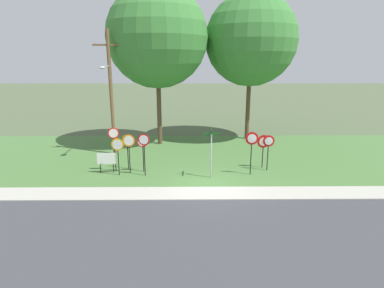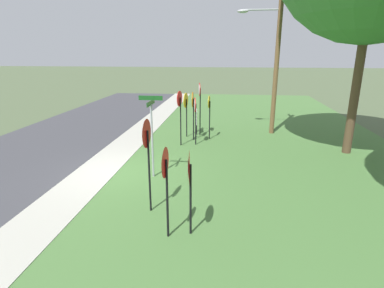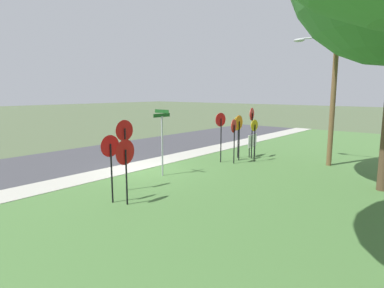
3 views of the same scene
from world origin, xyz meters
name	(u,v)px [view 1 (image 1 of 3)]	position (x,y,z in m)	size (l,w,h in m)	color
ground_plane	(209,188)	(0.00, 0.00, 0.00)	(160.00, 160.00, 0.00)	#4C5B3D
road_asphalt	(216,235)	(0.00, -4.80, 0.01)	(44.00, 6.40, 0.01)	#3D3D42
sidewalk_strip	(210,193)	(0.00, -0.80, 0.03)	(44.00, 1.60, 0.06)	#ADAA9E
grass_median	(204,155)	(0.00, 6.00, 0.02)	(44.00, 12.00, 0.04)	#477038
stop_sign_near_left	(129,145)	(-4.66, 2.29, 1.79)	(0.75, 0.10, 2.40)	black
stop_sign_near_right	(144,145)	(-3.68, 1.80, 1.90)	(0.70, 0.15, 2.57)	black
stop_sign_far_left	(127,145)	(-4.91, 3.08, 1.61)	(0.60, 0.11, 2.21)	black
stop_sign_far_center	(118,149)	(-5.24, 1.86, 1.69)	(0.75, 0.14, 2.28)	black
stop_sign_far_right	(114,140)	(-5.58, 2.53, 2.04)	(0.68, 0.15, 2.77)	black
stop_sign_center_tall	(143,146)	(-3.86, 2.49, 1.67)	(0.68, 0.15, 2.27)	black
yield_sign_near_left	(263,144)	(3.62, 3.16, 1.62)	(0.83, 0.13, 2.14)	black
yield_sign_near_right	(252,143)	(2.62, 1.92, 2.01)	(0.77, 0.11, 2.62)	black
yield_sign_far_left	(269,145)	(3.80, 2.64, 1.71)	(0.71, 0.10, 2.25)	black
street_name_post	(211,149)	(0.21, 1.44, 1.76)	(0.96, 0.82, 2.88)	#9EA0A8
utility_pole	(110,89)	(-6.52, 6.26, 4.73)	(2.10, 2.24, 8.69)	brown
notice_board	(106,160)	(-6.07, 2.33, 0.87)	(1.10, 0.14, 1.25)	black
oak_tree_left	(157,37)	(-3.45, 9.27, 8.38)	(7.69, 7.69, 12.20)	brown
oak_tree_right	(251,40)	(4.01, 10.98, 8.29)	(7.47, 7.47, 11.99)	brown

